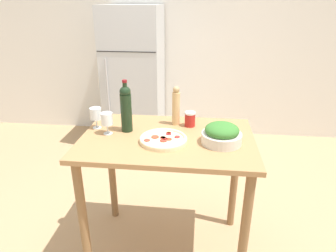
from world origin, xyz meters
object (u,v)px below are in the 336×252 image
(refrigerator, at_px, (134,78))
(wine_glass_far, at_px, (96,114))
(pepper_mill, at_px, (176,106))
(homemade_pizza, at_px, (163,139))
(wine_bottle, at_px, (126,108))
(wine_glass_near, at_px, (107,120))
(salad_bowl, at_px, (222,134))
(salt_canister, at_px, (190,119))

(refrigerator, height_order, wine_glass_far, refrigerator)
(pepper_mill, distance_m, homemade_pizza, 0.32)
(refrigerator, height_order, homemade_pizza, refrigerator)
(wine_glass_far, bearing_deg, wine_bottle, -5.69)
(refrigerator, bearing_deg, wine_glass_near, -82.86)
(refrigerator, distance_m, homemade_pizza, 1.99)
(wine_glass_near, distance_m, salad_bowl, 0.73)
(pepper_mill, xyz_separation_m, salt_canister, (0.10, -0.02, -0.08))
(pepper_mill, height_order, homemade_pizza, pepper_mill)
(wine_glass_near, xyz_separation_m, salad_bowl, (0.73, -0.06, -0.04))
(wine_glass_near, bearing_deg, wine_bottle, 28.81)
(salt_canister, bearing_deg, wine_glass_far, -170.46)
(pepper_mill, distance_m, salad_bowl, 0.41)
(refrigerator, bearing_deg, wine_glass_far, -85.88)
(salad_bowl, relative_size, salt_canister, 2.39)
(salt_canister, bearing_deg, salad_bowl, -50.37)
(refrigerator, bearing_deg, wine_bottle, -79.00)
(salad_bowl, bearing_deg, salt_canister, 129.63)
(pepper_mill, bearing_deg, salt_canister, -12.92)
(wine_bottle, distance_m, salad_bowl, 0.63)
(refrigerator, xyz_separation_m, wine_glass_near, (0.23, -1.82, 0.17))
(refrigerator, relative_size, wine_glass_near, 11.61)
(wine_glass_far, relative_size, salad_bowl, 0.59)
(refrigerator, xyz_separation_m, wine_bottle, (0.34, -1.76, 0.24))
(wine_glass_far, relative_size, pepper_mill, 0.53)
(wine_bottle, relative_size, wine_glass_near, 2.40)
(wine_bottle, height_order, salad_bowl, wine_bottle)
(pepper_mill, xyz_separation_m, homemade_pizza, (-0.05, -0.29, -0.12))
(wine_glass_far, distance_m, pepper_mill, 0.55)
(wine_glass_far, distance_m, salt_canister, 0.64)
(refrigerator, bearing_deg, homemade_pizza, -72.37)
(wine_glass_far, relative_size, salt_canister, 1.41)
(wine_glass_far, relative_size, homemade_pizza, 0.49)
(salad_bowl, bearing_deg, refrigerator, 117.03)
(wine_bottle, bearing_deg, wine_glass_near, -151.19)
(wine_glass_near, xyz_separation_m, salt_canister, (0.53, 0.19, -0.05))
(wine_glass_far, xyz_separation_m, homemade_pizza, (0.48, -0.16, -0.09))
(refrigerator, distance_m, wine_bottle, 1.80)
(wine_glass_far, xyz_separation_m, pepper_mill, (0.53, 0.13, 0.03))
(pepper_mill, distance_m, salt_canister, 0.13)
(salad_bowl, height_order, homemade_pizza, salad_bowl)
(wine_bottle, bearing_deg, homemade_pizza, -28.07)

